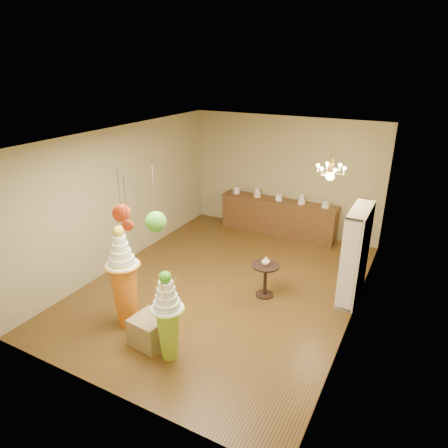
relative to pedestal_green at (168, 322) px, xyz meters
The scene contains 17 objects.
floor 2.36m from the pedestal_green, 96.10° to the left, with size 6.50×6.50×0.00m, color #4F3515.
ceiling 3.28m from the pedestal_green, 96.10° to the left, with size 6.50×6.50×0.00m, color silver.
wall_back 5.58m from the pedestal_green, 92.51° to the left, with size 5.00×0.04×3.00m, color tan.
wall_front 1.34m from the pedestal_green, 103.68° to the right, with size 5.00×0.04×3.00m, color tan.
wall_left 3.66m from the pedestal_green, 140.51° to the left, with size 0.04×6.50×3.00m, color tan.
wall_right 3.31m from the pedestal_green, 45.00° to the left, with size 0.04×6.50×3.00m, color tan.
pedestal_green is the anchor object (origin of this frame).
pedestal_orange 1.18m from the pedestal_green, 162.83° to the left, with size 0.60×0.60×1.84m.
burlap_riser 0.62m from the pedestal_green, 165.64° to the left, with size 0.53×0.53×0.48m, color olive.
sideboard 5.24m from the pedestal_green, 92.64° to the left, with size 3.04×0.54×1.16m.
shelving_unit 3.72m from the pedestal_green, 55.57° to the left, with size 0.33×1.20×1.80m.
round_table 2.38m from the pedestal_green, 74.71° to the left, with size 0.63×0.63×0.67m.
vase 2.37m from the pedestal_green, 74.71° to the left, with size 0.16×0.16×0.17m, color beige.
pom_red_left 1.84m from the pedestal_green, 139.05° to the right, with size 0.24×0.24×0.71m.
pom_green_mid 1.52m from the pedestal_green, 142.88° to the left, with size 0.30×0.30×1.02m.
pom_red_right 1.81m from the pedestal_green, 101.99° to the right, with size 0.14×0.14×0.71m.
chandelier 3.98m from the pedestal_green, 66.82° to the left, with size 0.58×0.58×0.85m.
Camera 1 is at (3.29, -6.23, 4.23)m, focal length 32.00 mm.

